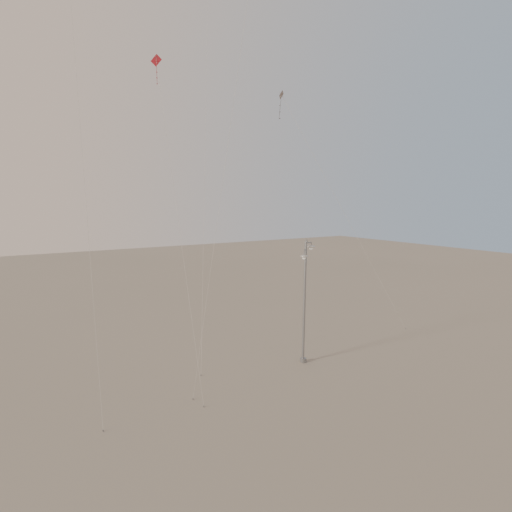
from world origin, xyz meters
TOP-DOWN VIEW (x-y plane):
  - ground at (0.00, 0.00)m, footprint 160.00×160.00m
  - street_lamp at (3.68, 3.74)m, footprint 1.49×0.97m
  - kite_1 at (0.37, 6.35)m, footprint 7.52×4.80m
  - kite_3 at (-4.31, 8.69)m, footprint 1.24×9.20m
  - kite_4 at (8.16, 9.07)m, footprint 10.34×5.86m

SIDE VIEW (x-z plane):
  - ground at x=0.00m, z-range 0.00..0.00m
  - street_lamp at x=3.68m, z-range 0.29..9.09m
  - kite_4 at x=8.16m, z-range 5.54..25.90m
  - kite_3 at x=-4.31m, z-range 5.61..26.98m
  - kite_1 at x=0.37m, z-range 7.86..37.47m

